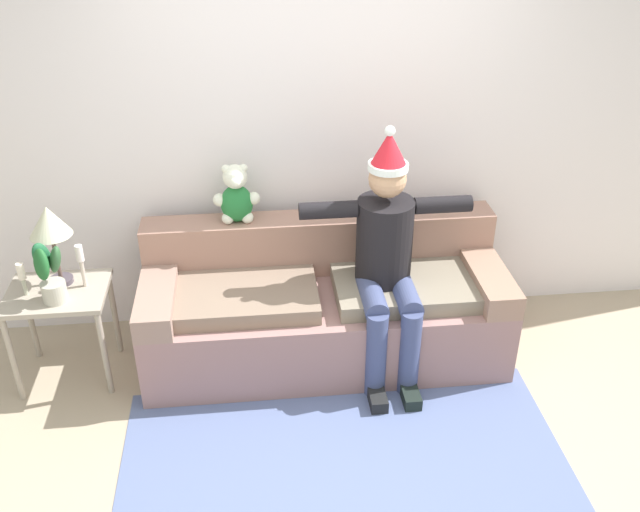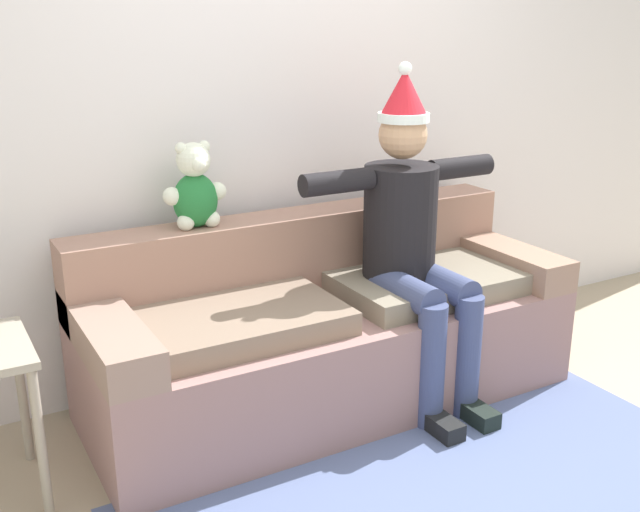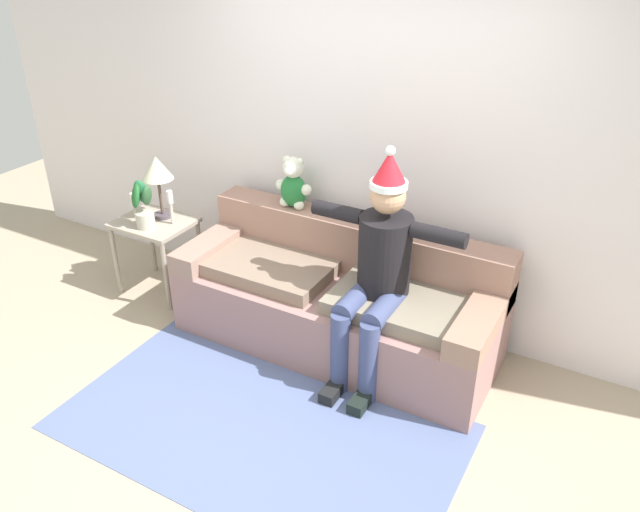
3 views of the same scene
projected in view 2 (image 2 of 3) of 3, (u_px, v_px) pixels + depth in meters
back_wall at (274, 100)px, 3.59m from camera, size 7.00×0.10×2.70m
couch at (326, 329)px, 3.47m from camera, size 2.24×0.85×0.84m
person_seated at (412, 234)px, 3.37m from camera, size 1.02×0.77×1.55m
teddy_bear at (195, 189)px, 3.24m from camera, size 0.29×0.17×0.38m
area_rug at (465, 509)px, 2.73m from camera, size 2.40×1.36×0.01m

